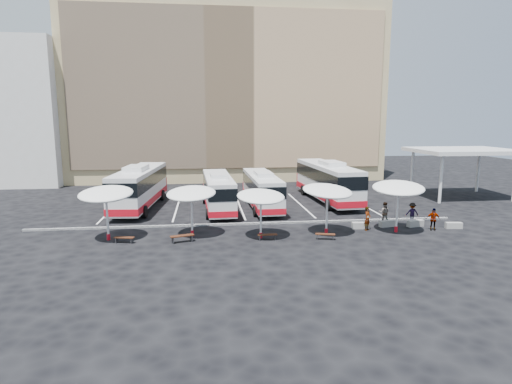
{
  "coord_description": "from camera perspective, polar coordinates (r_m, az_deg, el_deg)",
  "views": [
    {
      "loc": [
        -3.24,
        -32.56,
        8.37
      ],
      "look_at": [
        1.0,
        3.0,
        2.2
      ],
      "focal_mm": 30.0,
      "sensor_mm": 36.0,
      "label": 1
    }
  ],
  "objects": [
    {
      "name": "bus_3",
      "position": [
        44.09,
        9.5,
        1.54
      ],
      "size": [
        3.63,
        13.41,
        4.22
      ],
      "rotation": [
        0.0,
        0.0,
        0.06
      ],
      "color": "silver",
      "rests_on": "ground"
    },
    {
      "name": "wood_bench_2",
      "position": [
        29.93,
        1.52,
        -5.83
      ],
      "size": [
        1.37,
        0.37,
        0.42
      ],
      "rotation": [
        0.0,
        0.0,
        -0.0
      ],
      "color": "#32160B",
      "rests_on": "ground"
    },
    {
      "name": "wood_bench_1",
      "position": [
        29.8,
        -9.82,
        -5.92
      ],
      "size": [
        1.67,
        0.91,
        0.5
      ],
      "rotation": [
        0.0,
        0.0,
        0.31
      ],
      "color": "#32160B",
      "rests_on": "ground"
    },
    {
      "name": "wood_bench_0",
      "position": [
        30.58,
        -17.16,
        -5.94
      ],
      "size": [
        1.4,
        0.65,
        0.42
      ],
      "rotation": [
        0.0,
        0.0,
        -0.22
      ],
      "color": "#32160B",
      "rests_on": "ground"
    },
    {
      "name": "bus_1",
      "position": [
        39.53,
        -5.07,
        0.18
      ],
      "size": [
        2.93,
        11.24,
        3.54
      ],
      "rotation": [
        0.0,
        0.0,
        0.04
      ],
      "color": "silver",
      "rests_on": "ground"
    },
    {
      "name": "passenger_2",
      "position": [
        35.01,
        22.55,
        -3.38
      ],
      "size": [
        1.08,
        0.73,
        1.71
      ],
      "primitive_type": "imported",
      "rotation": [
        0.0,
        0.0,
        -0.34
      ],
      "color": "black",
      "rests_on": "ground"
    },
    {
      "name": "conc_bench_0",
      "position": [
        33.96,
        13.74,
        -4.36
      ],
      "size": [
        1.34,
        0.57,
        0.49
      ],
      "primitive_type": "cube",
      "rotation": [
        0.0,
        0.0,
        -0.11
      ],
      "color": "gray",
      "rests_on": "ground"
    },
    {
      "name": "sunshade_2",
      "position": [
        29.84,
        0.65,
        -0.62
      ],
      "size": [
        4.03,
        4.06,
        3.51
      ],
      "rotation": [
        0.0,
        0.0,
        0.23
      ],
      "color": "silver",
      "rests_on": "ground"
    },
    {
      "name": "conc_bench_3",
      "position": [
        36.43,
        24.86,
        -4.06
      ],
      "size": [
        1.28,
        0.57,
        0.46
      ],
      "primitive_type": "cube",
      "rotation": [
        0.0,
        0.0,
        -0.14
      ],
      "color": "gray",
      "rests_on": "ground"
    },
    {
      "name": "bay_lines",
      "position": [
        41.54,
        -2.19,
        -1.85
      ],
      "size": [
        24.15,
        12.0,
        0.01
      ],
      "color": "white",
      "rests_on": "ground"
    },
    {
      "name": "sunshade_0",
      "position": [
        31.06,
        -19.38,
        -0.26
      ],
      "size": [
        3.94,
        3.99,
        3.83
      ],
      "rotation": [
        0.0,
        0.0,
        -0.08
      ],
      "color": "silver",
      "rests_on": "ground"
    },
    {
      "name": "sunshade_3",
      "position": [
        31.25,
        9.5,
        0.1
      ],
      "size": [
        4.74,
        4.77,
        3.76
      ],
      "rotation": [
        0.0,
        0.0,
        0.41
      ],
      "color": "silver",
      "rests_on": "ground"
    },
    {
      "name": "apartment_block",
      "position": [
        65.43,
        -29.44,
        9.09
      ],
      "size": [
        14.0,
        14.0,
        18.0
      ],
      "primitive_type": "cube",
      "color": "silver",
      "rests_on": "ground"
    },
    {
      "name": "conc_bench_2",
      "position": [
        35.87,
        20.48,
        -3.94
      ],
      "size": [
        1.41,
        0.76,
        0.5
      ],
      "primitive_type": "cube",
      "rotation": [
        0.0,
        0.0,
        0.25
      ],
      "color": "gray",
      "rests_on": "ground"
    },
    {
      "name": "service_canopy",
      "position": [
        50.65,
        25.86,
        4.84
      ],
      "size": [
        10.0,
        8.0,
        5.2
      ],
      "color": "silver",
      "rests_on": "ground"
    },
    {
      "name": "bus_0",
      "position": [
        41.76,
        -15.23,
        0.8
      ],
      "size": [
        3.91,
        13.17,
        4.12
      ],
      "rotation": [
        0.0,
        0.0,
        -0.09
      ],
      "color": "silver",
      "rests_on": "ground"
    },
    {
      "name": "sunshade_1",
      "position": [
        30.71,
        -8.63,
        -0.21
      ],
      "size": [
        4.19,
        4.23,
        3.65
      ],
      "rotation": [
        0.0,
        0.0,
        -0.23
      ],
      "color": "silver",
      "rests_on": "ground"
    },
    {
      "name": "passenger_0",
      "position": [
        33.46,
        14.65,
        -3.44
      ],
      "size": [
        0.77,
        0.78,
        1.81
      ],
      "primitive_type": "imported",
      "rotation": [
        0.0,
        0.0,
        0.81
      ],
      "color": "black",
      "rests_on": "ground"
    },
    {
      "name": "sunshade_4",
      "position": [
        33.07,
        18.45,
        0.48
      ],
      "size": [
        4.68,
        4.72,
        3.91
      ],
      "rotation": [
        0.0,
        0.0,
        -0.3
      ],
      "color": "silver",
      "rests_on": "ground"
    },
    {
      "name": "passenger_1",
      "position": [
        36.1,
        16.77,
        -2.65
      ],
      "size": [
        1.04,
        0.95,
        1.72
      ],
      "primitive_type": "imported",
      "rotation": [
        0.0,
        0.0,
        2.71
      ],
      "color": "black",
      "rests_on": "ground"
    },
    {
      "name": "conc_bench_1",
      "position": [
        35.1,
        17.13,
        -4.04
      ],
      "size": [
        1.4,
        0.71,
        0.5
      ],
      "primitive_type": "cube",
      "rotation": [
        0.0,
        0.0,
        0.21
      ],
      "color": "gray",
      "rests_on": "ground"
    },
    {
      "name": "passenger_3",
      "position": [
        37.01,
        20.1,
        -2.6
      ],
      "size": [
        1.13,
        0.75,
        1.64
      ],
      "primitive_type": "imported",
      "rotation": [
        0.0,
        0.0,
        3.01
      ],
      "color": "black",
      "rests_on": "ground"
    },
    {
      "name": "sandstone_building",
      "position": [
        64.65,
        -4.02,
        13.53
      ],
      "size": [
        42.0,
        18.25,
        29.6
      ],
      "color": "tan",
      "rests_on": "ground"
    },
    {
      "name": "wood_bench_3",
      "position": [
        30.42,
        9.21,
        -5.7
      ],
      "size": [
        1.41,
        0.7,
        0.42
      ],
      "rotation": [
        0.0,
        0.0,
        -0.25
      ],
      "color": "#32160B",
      "rests_on": "ground"
    },
    {
      "name": "ground",
      "position": [
        33.78,
        -1.09,
        -4.58
      ],
      "size": [
        120.0,
        120.0,
        0.0
      ],
      "primitive_type": "plane",
      "color": "black",
      "rests_on": "ground"
    },
    {
      "name": "curb_divider",
      "position": [
        34.24,
        -1.17,
        -4.25
      ],
      "size": [
        34.0,
        0.25,
        0.15
      ],
      "primitive_type": "cube",
      "color": "black",
      "rests_on": "ground"
    },
    {
      "name": "bus_2",
      "position": [
        40.37,
        0.79,
        0.42
      ],
      "size": [
        2.8,
        11.19,
        3.54
      ],
      "rotation": [
        0.0,
        0.0,
        0.02
      ],
      "color": "silver",
      "rests_on": "ground"
    }
  ]
}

